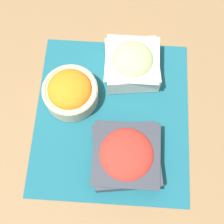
% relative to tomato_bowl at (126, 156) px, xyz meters
% --- Properties ---
extents(ground_plane, '(3.00, 3.00, 0.00)m').
position_rel_tomato_bowl_xyz_m(ground_plane, '(0.12, 0.04, -0.04)').
color(ground_plane, olive).
extents(placemat, '(0.47, 0.42, 0.00)m').
position_rel_tomato_bowl_xyz_m(placemat, '(0.12, 0.04, -0.04)').
color(placemat, '#195B6B').
rests_on(placemat, ground_plane).
extents(tomato_bowl, '(0.18, 0.18, 0.07)m').
position_rel_tomato_bowl_xyz_m(tomato_bowl, '(0.00, 0.00, 0.00)').
color(tomato_bowl, '#333842').
rests_on(tomato_bowl, placemat).
extents(carrot_bowl, '(0.15, 0.15, 0.09)m').
position_rel_tomato_bowl_xyz_m(carrot_bowl, '(0.16, 0.16, 0.00)').
color(carrot_bowl, beige).
rests_on(carrot_bowl, placemat).
extents(cucumber_bowl, '(0.16, 0.16, 0.09)m').
position_rel_tomato_bowl_xyz_m(cucumber_bowl, '(0.26, -0.00, 0.01)').
color(cucumber_bowl, silver).
rests_on(cucumber_bowl, placemat).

